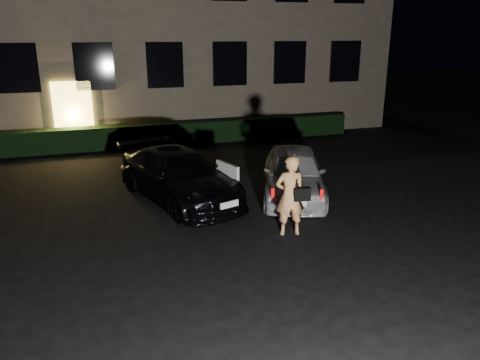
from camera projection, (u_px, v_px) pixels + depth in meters
name	position (u px, v px, depth m)	size (l,w,h in m)	color
ground	(265.00, 265.00, 8.89)	(80.00, 80.00, 0.00)	black
hedge	(170.00, 134.00, 18.29)	(15.00, 0.70, 0.85)	black
sedan	(179.00, 176.00, 12.16)	(3.11, 4.81, 1.30)	black
hatch	(293.00, 173.00, 12.41)	(2.89, 4.20, 1.33)	silver
man	(290.00, 195.00, 10.00)	(0.74, 0.51, 1.77)	#EEA060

